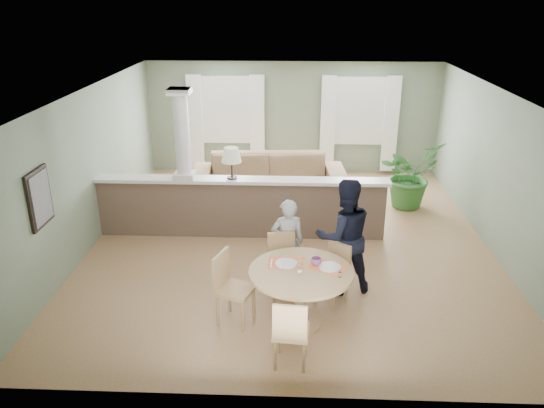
{
  "coord_description": "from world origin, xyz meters",
  "views": [
    {
      "loc": [
        0.04,
        -8.69,
        4.2
      ],
      "look_at": [
        -0.29,
        -1.0,
        1.11
      ],
      "focal_mm": 35.0,
      "sensor_mm": 36.0,
      "label": 1
    }
  ],
  "objects_px": {
    "houseplant": "(409,175)",
    "man_person": "(344,236)",
    "child_person": "(287,243)",
    "chair_side": "(230,285)",
    "chair_far_man": "(334,270)",
    "chair_near": "(291,331)",
    "sofa": "(269,179)",
    "dining_table": "(301,282)",
    "chair_far_boy": "(282,261)"
  },
  "relations": [
    {
      "from": "man_person",
      "to": "chair_far_boy",
      "type": "bearing_deg",
      "value": -4.83
    },
    {
      "from": "houseplant",
      "to": "man_person",
      "type": "xyz_separation_m",
      "value": [
        -1.64,
        -3.46,
        0.19
      ]
    },
    {
      "from": "houseplant",
      "to": "man_person",
      "type": "distance_m",
      "value": 3.83
    },
    {
      "from": "chair_near",
      "to": "chair_far_man",
      "type": "bearing_deg",
      "value": -107.19
    },
    {
      "from": "sofa",
      "to": "man_person",
      "type": "height_order",
      "value": "man_person"
    },
    {
      "from": "dining_table",
      "to": "chair_far_boy",
      "type": "relative_size",
      "value": 1.46
    },
    {
      "from": "sofa",
      "to": "chair_far_man",
      "type": "height_order",
      "value": "sofa"
    },
    {
      "from": "chair_side",
      "to": "man_person",
      "type": "bearing_deg",
      "value": -41.3
    },
    {
      "from": "sofa",
      "to": "chair_far_man",
      "type": "relative_size",
      "value": 3.68
    },
    {
      "from": "sofa",
      "to": "chair_far_boy",
      "type": "relative_size",
      "value": 3.47
    },
    {
      "from": "sofa",
      "to": "chair_side",
      "type": "distance_m",
      "value": 4.58
    },
    {
      "from": "chair_far_man",
      "to": "child_person",
      "type": "relative_size",
      "value": 0.64
    },
    {
      "from": "chair_far_man",
      "to": "chair_far_boy",
      "type": "bearing_deg",
      "value": -155.54
    },
    {
      "from": "houseplant",
      "to": "chair_side",
      "type": "relative_size",
      "value": 1.37
    },
    {
      "from": "chair_near",
      "to": "man_person",
      "type": "distance_m",
      "value": 2.02
    },
    {
      "from": "sofa",
      "to": "chair_far_boy",
      "type": "height_order",
      "value": "sofa"
    },
    {
      "from": "sofa",
      "to": "chair_near",
      "type": "bearing_deg",
      "value": -88.27
    },
    {
      "from": "dining_table",
      "to": "chair_far_boy",
      "type": "height_order",
      "value": "chair_far_boy"
    },
    {
      "from": "chair_near",
      "to": "child_person",
      "type": "bearing_deg",
      "value": -83.06
    },
    {
      "from": "chair_side",
      "to": "child_person",
      "type": "relative_size",
      "value": 0.72
    },
    {
      "from": "child_person",
      "to": "man_person",
      "type": "height_order",
      "value": "man_person"
    },
    {
      "from": "dining_table",
      "to": "child_person",
      "type": "height_order",
      "value": "child_person"
    },
    {
      "from": "child_person",
      "to": "man_person",
      "type": "bearing_deg",
      "value": 160.95
    },
    {
      "from": "chair_far_boy",
      "to": "houseplant",
      "type": "bearing_deg",
      "value": 42.7
    },
    {
      "from": "chair_far_boy",
      "to": "child_person",
      "type": "height_order",
      "value": "child_person"
    },
    {
      "from": "chair_far_boy",
      "to": "child_person",
      "type": "xyz_separation_m",
      "value": [
        0.07,
        0.26,
        0.18
      ]
    },
    {
      "from": "dining_table",
      "to": "man_person",
      "type": "height_order",
      "value": "man_person"
    },
    {
      "from": "chair_far_man",
      "to": "chair_side",
      "type": "xyz_separation_m",
      "value": [
        -1.44,
        -0.57,
        0.06
      ]
    },
    {
      "from": "dining_table",
      "to": "chair_side",
      "type": "distance_m",
      "value": 0.96
    },
    {
      "from": "dining_table",
      "to": "man_person",
      "type": "relative_size",
      "value": 0.77
    },
    {
      "from": "houseplant",
      "to": "chair_far_man",
      "type": "distance_m",
      "value": 4.18
    },
    {
      "from": "dining_table",
      "to": "chair_far_man",
      "type": "distance_m",
      "value": 0.82
    },
    {
      "from": "houseplant",
      "to": "chair_far_man",
      "type": "xyz_separation_m",
      "value": [
        -1.79,
        -3.77,
        -0.2
      ]
    },
    {
      "from": "sofa",
      "to": "chair_side",
      "type": "xyz_separation_m",
      "value": [
        -0.3,
        -4.57,
        0.08
      ]
    },
    {
      "from": "dining_table",
      "to": "chair_far_man",
      "type": "bearing_deg",
      "value": 52.47
    },
    {
      "from": "houseplant",
      "to": "child_person",
      "type": "xyz_separation_m",
      "value": [
        -2.47,
        -3.33,
        0.01
      ]
    },
    {
      "from": "chair_far_man",
      "to": "chair_near",
      "type": "xyz_separation_m",
      "value": [
        -0.62,
        -1.51,
        0.02
      ]
    },
    {
      "from": "child_person",
      "to": "houseplant",
      "type": "bearing_deg",
      "value": -137.1
    },
    {
      "from": "houseplant",
      "to": "chair_side",
      "type": "xyz_separation_m",
      "value": [
        -3.22,
        -4.34,
        -0.14
      ]
    },
    {
      "from": "dining_table",
      "to": "chair_near",
      "type": "height_order",
      "value": "dining_table"
    },
    {
      "from": "houseplant",
      "to": "chair_far_man",
      "type": "relative_size",
      "value": 1.55
    },
    {
      "from": "sofa",
      "to": "chair_far_man",
      "type": "bearing_deg",
      "value": -77.81
    },
    {
      "from": "dining_table",
      "to": "chair_near",
      "type": "distance_m",
      "value": 0.9
    },
    {
      "from": "houseplant",
      "to": "chair_far_man",
      "type": "bearing_deg",
      "value": -115.33
    },
    {
      "from": "chair_side",
      "to": "chair_near",
      "type": "bearing_deg",
      "value": -119.52
    },
    {
      "from": "sofa",
      "to": "chair_far_boy",
      "type": "distance_m",
      "value": 3.83
    },
    {
      "from": "man_person",
      "to": "chair_near",
      "type": "bearing_deg",
      "value": 54.3
    },
    {
      "from": "chair_near",
      "to": "chair_side",
      "type": "xyz_separation_m",
      "value": [
        -0.82,
        0.95,
        0.04
      ]
    },
    {
      "from": "sofa",
      "to": "child_person",
      "type": "xyz_separation_m",
      "value": [
        0.45,
        -3.56,
        0.22
      ]
    },
    {
      "from": "child_person",
      "to": "chair_far_boy",
      "type": "bearing_deg",
      "value": 64.55
    }
  ]
}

